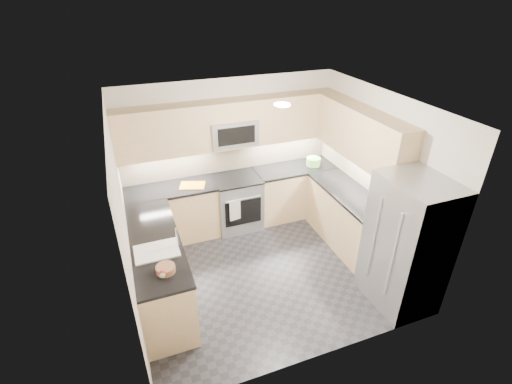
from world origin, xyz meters
name	(u,v)px	position (x,y,z in m)	size (l,w,h in m)	color
floor	(264,269)	(0.00, 0.00, 0.00)	(3.60, 3.20, 0.00)	black
ceiling	(267,105)	(0.00, 0.00, 2.50)	(3.60, 3.20, 0.02)	beige
wall_back	(230,153)	(0.00, 1.60, 1.25)	(3.60, 0.02, 2.50)	beige
wall_front	(326,274)	(0.00, -1.60, 1.25)	(3.60, 0.02, 2.50)	beige
wall_left	(125,224)	(-1.80, 0.00, 1.25)	(0.02, 3.20, 2.50)	beige
wall_right	(377,176)	(1.80, 0.00, 1.25)	(0.02, 3.20, 2.50)	beige
base_cab_back_left	(173,214)	(-1.09, 1.30, 0.45)	(1.42, 0.60, 0.90)	#D6B381
base_cab_back_right	(294,191)	(1.09, 1.30, 0.45)	(1.42, 0.60, 0.90)	#D6B381
base_cab_right	(348,220)	(1.50, 0.15, 0.45)	(0.60, 1.70, 0.90)	#D6B381
base_cab_peninsula	(159,270)	(-1.50, 0.00, 0.45)	(0.60, 2.00, 0.90)	#D6B381
countertop_back_left	(170,189)	(-1.09, 1.30, 0.92)	(1.42, 0.63, 0.04)	black
countertop_back_right	(295,168)	(1.09, 1.30, 0.92)	(1.42, 0.63, 0.04)	black
countertop_right	(352,194)	(1.50, 0.15, 0.92)	(0.63, 1.70, 0.04)	black
countertop_peninsula	(154,241)	(-1.50, 0.00, 0.92)	(0.63, 2.00, 0.04)	black
upper_cab_back	(232,123)	(0.00, 1.43, 1.83)	(3.60, 0.35, 0.75)	#D6B381
upper_cab_right	(362,135)	(1.62, 0.28, 1.83)	(0.35, 1.95, 0.75)	#D6B381
backsplash_back	(230,156)	(0.00, 1.60, 1.20)	(3.60, 0.01, 0.51)	tan
backsplash_right	(359,167)	(1.80, 0.45, 1.20)	(0.01, 2.30, 0.51)	tan
gas_range	(237,203)	(0.00, 1.28, 0.46)	(0.76, 0.65, 0.91)	#929599
range_cooktop	(236,179)	(0.00, 1.28, 0.92)	(0.76, 0.65, 0.03)	black
oven_door_glass	(243,212)	(0.00, 0.95, 0.45)	(0.62, 0.02, 0.45)	black
oven_handle	(243,199)	(0.00, 0.93, 0.72)	(0.02, 0.02, 0.60)	#B2B5BA
microwave	(233,132)	(0.00, 1.40, 1.70)	(0.76, 0.40, 0.40)	#94969B
microwave_door	(237,136)	(0.00, 1.20, 1.70)	(0.60, 0.01, 0.28)	black
refrigerator	(407,244)	(1.45, -1.15, 0.90)	(0.70, 0.90, 1.80)	#93949A
fridge_handle_left	(392,256)	(1.08, -1.33, 0.95)	(0.02, 0.02, 1.20)	#B2B5BA
fridge_handle_right	(374,239)	(1.08, -0.97, 0.95)	(0.02, 0.02, 1.20)	#B2B5BA
sink_basin	(157,256)	(-1.50, -0.25, 0.88)	(0.52, 0.38, 0.16)	white
faucet	(177,238)	(-1.24, -0.25, 1.08)	(0.03, 0.03, 0.28)	silver
utensil_bowl	(313,162)	(1.42, 1.25, 1.01)	(0.25, 0.25, 0.14)	#6AB24C
cutting_board	(192,185)	(-0.74, 1.25, 0.95)	(0.39, 0.27, 0.01)	orange
fruit_basket	(166,269)	(-1.45, -0.65, 0.98)	(0.21, 0.21, 0.08)	#996947
fruit_apple	(162,274)	(-1.50, -0.80, 1.05)	(0.08, 0.08, 0.08)	#A4122B
fruit_pear	(162,275)	(-1.50, -0.82, 1.05)	(0.06, 0.06, 0.06)	#72C052
dish_towel_check	(235,210)	(-0.15, 0.91, 0.55)	(0.19, 0.02, 0.36)	silver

